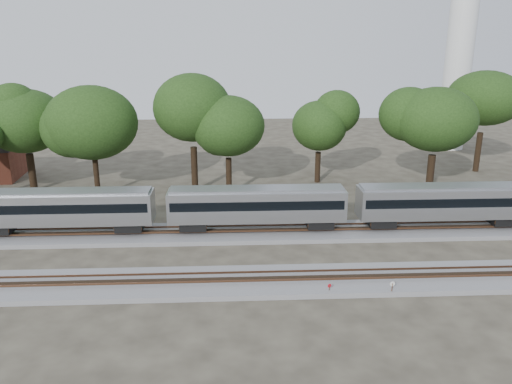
# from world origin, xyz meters

# --- Properties ---
(ground) EXTENTS (160.00, 160.00, 0.00)m
(ground) POSITION_xyz_m (0.00, 0.00, 0.00)
(ground) COLOR #383328
(ground) RESTS_ON ground
(track_far) EXTENTS (160.00, 5.00, 0.73)m
(track_far) POSITION_xyz_m (0.00, 6.00, 0.21)
(track_far) COLOR slate
(track_far) RESTS_ON ground
(track_near) EXTENTS (160.00, 5.00, 0.73)m
(track_near) POSITION_xyz_m (0.00, -4.00, 0.21)
(track_near) COLOR slate
(track_near) RESTS_ON ground
(train) EXTENTS (120.21, 2.92, 4.31)m
(train) POSITION_xyz_m (16.13, 6.00, 3.05)
(train) COLOR #ABADB2
(train) RESTS_ON ground
(switch_stand_red) EXTENTS (0.27, 0.13, 0.89)m
(switch_stand_red) POSITION_xyz_m (2.94, -5.96, 0.57)
(switch_stand_red) COLOR #512D19
(switch_stand_red) RESTS_ON ground
(switch_stand_white) EXTENTS (0.37, 0.07, 1.15)m
(switch_stand_white) POSITION_xyz_m (7.35, -6.31, 0.73)
(switch_stand_white) COLOR #512D19
(switch_stand_white) RESTS_ON ground
(switch_lever) EXTENTS (0.57, 0.46, 0.30)m
(switch_lever) POSITION_xyz_m (5.69, -5.29, 0.15)
(switch_lever) COLOR #512D19
(switch_lever) RESTS_ON ground
(tree_1) EXTENTS (8.64, 8.64, 12.18)m
(tree_1) POSITION_xyz_m (-28.05, 21.87, 8.48)
(tree_1) COLOR black
(tree_1) RESTS_ON ground
(tree_2) EXTENTS (8.82, 8.82, 12.43)m
(tree_2) POSITION_xyz_m (-19.60, 18.95, 8.66)
(tree_2) COLOR black
(tree_2) RESTS_ON ground
(tree_3) EXTENTS (10.25, 10.25, 14.45)m
(tree_3) POSITION_xyz_m (-8.41, 20.73, 10.07)
(tree_3) COLOR black
(tree_3) RESTS_ON ground
(tree_4) EXTENTS (8.29, 8.29, 11.69)m
(tree_4) POSITION_xyz_m (-4.28, 19.22, 8.14)
(tree_4) COLOR black
(tree_4) RESTS_ON ground
(tree_5) EXTENTS (7.44, 7.44, 10.48)m
(tree_5) POSITION_xyz_m (7.09, 24.07, 7.29)
(tree_5) COLOR black
(tree_5) RESTS_ON ground
(tree_6) EXTENTS (9.07, 9.07, 12.79)m
(tree_6) POSITION_xyz_m (19.36, 17.90, 8.91)
(tree_6) COLOR black
(tree_6) RESTS_ON ground
(tree_7) EXTENTS (10.29, 10.29, 14.51)m
(tree_7) POSITION_xyz_m (30.26, 28.63, 10.12)
(tree_7) COLOR black
(tree_7) RESTS_ON ground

